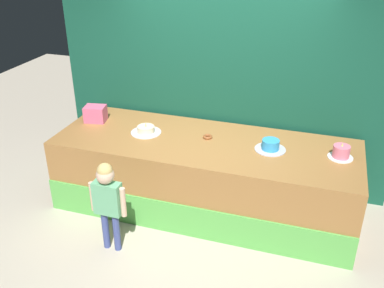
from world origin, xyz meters
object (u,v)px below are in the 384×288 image
Objects in this scene: pink_box at (95,114)px; cake_left at (146,130)px; child_figure at (107,195)px; cake_right at (341,152)px; donut at (208,137)px; cake_center at (270,146)px.

pink_box is 0.75m from cake_left.
child_figure is 2.46m from cake_right.
cake_left is (-0.73, -0.09, 0.02)m from donut.
pink_box is (-0.76, 1.18, 0.31)m from child_figure.
cake_left is at bearing -179.24° from cake_center.
child_figure is 2.86× the size of cake_left.
donut is at bearing 179.17° from cake_right.
pink_box is 0.75× the size of cake_center.
donut is (1.47, -0.03, -0.08)m from pink_box.
donut is at bearing -1.35° from pink_box.
cake_center is (1.47, 0.02, 0.02)m from cake_left.
cake_left is at bearing -178.23° from cake_right.
pink_box reaches higher than cake_center.
child_figure is 1.44m from pink_box.
cake_center is at bearing 36.88° from child_figure.
pink_box reaches higher than cake_right.
child_figure is at bearing -152.57° from cake_right.
cake_left reaches higher than cake_center.
cake_left is (0.73, -0.12, -0.06)m from pink_box.
cake_center is at bearing -5.42° from donut.
cake_center reaches higher than donut.
cake_right reaches higher than donut.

